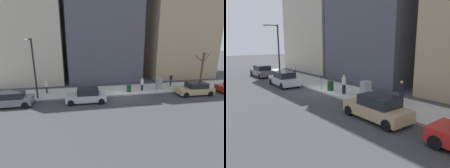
# 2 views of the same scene
# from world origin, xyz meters

# --- Properties ---
(ground_plane) EXTENTS (120.00, 120.00, 0.00)m
(ground_plane) POSITION_xyz_m (0.00, 0.00, 0.00)
(ground_plane) COLOR #38383A
(sidewalk) EXTENTS (4.00, 36.00, 0.15)m
(sidewalk) POSITION_xyz_m (2.00, 0.00, 0.07)
(sidewalk) COLOR #B2AFA8
(sidewalk) RESTS_ON ground
(parked_car_tan) EXTENTS (2.03, 4.25, 1.52)m
(parked_car_tan) POSITION_xyz_m (-1.20, -8.32, 0.74)
(parked_car_tan) COLOR tan
(parked_car_tan) RESTS_ON ground
(parked_car_silver) EXTENTS (2.05, 4.26, 1.52)m
(parked_car_silver) POSITION_xyz_m (-1.28, 4.57, 0.74)
(parked_car_silver) COLOR #B7B7BC
(parked_car_silver) RESTS_ON ground
(parked_car_grey) EXTENTS (1.97, 4.22, 1.52)m
(parked_car_grey) POSITION_xyz_m (-1.00, 12.12, 0.74)
(parked_car_grey) COLOR slate
(parked_car_grey) RESTS_ON ground
(parking_meter) EXTENTS (0.14, 0.10, 1.35)m
(parking_meter) POSITION_xyz_m (0.45, 0.15, 0.98)
(parking_meter) COLOR slate
(parking_meter) RESTS_ON sidewalk
(utility_box) EXTENTS (0.83, 0.61, 1.43)m
(utility_box) POSITION_xyz_m (1.30, -4.86, 0.85)
(utility_box) COLOR #A8A399
(utility_box) RESTS_ON sidewalk
(streetlamp) EXTENTS (1.97, 0.32, 6.50)m
(streetlamp) POSITION_xyz_m (0.28, 9.93, 4.02)
(streetlamp) COLOR black
(streetlamp) RESTS_ON sidewalk
(trash_bin) EXTENTS (0.56, 0.56, 0.90)m
(trash_bin) POSITION_xyz_m (0.90, -0.72, 0.60)
(trash_bin) COLOR #14381E
(trash_bin) RESTS_ON sidewalk
(pedestrian_near_meter) EXTENTS (0.38, 0.36, 1.66)m
(pedestrian_near_meter) POSITION_xyz_m (2.60, -7.25, 1.09)
(pedestrian_near_meter) COLOR #1E1E2D
(pedestrian_near_meter) RESTS_ON sidewalk
(pedestrian_midblock) EXTENTS (0.40, 0.36, 1.66)m
(pedestrian_midblock) POSITION_xyz_m (1.06, -2.47, 1.09)
(pedestrian_midblock) COLOR #1E1E2D
(pedestrian_midblock) RESTS_ON sidewalk
(pedestrian_far_corner) EXTENTS (0.40, 0.36, 1.66)m
(pedestrian_far_corner) POSITION_xyz_m (2.27, 9.22, 1.09)
(pedestrian_far_corner) COLOR #1E1E2D
(pedestrian_far_corner) RESTS_ON sidewalk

